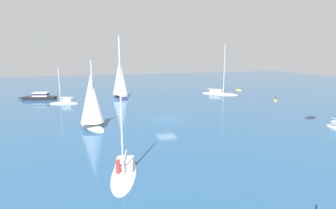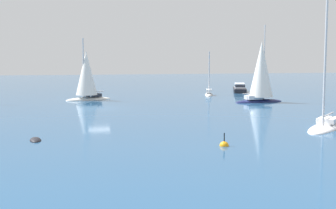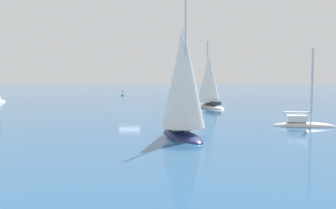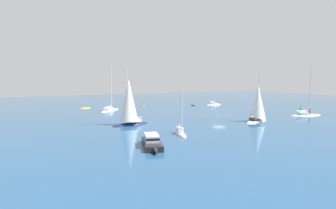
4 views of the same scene
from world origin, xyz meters
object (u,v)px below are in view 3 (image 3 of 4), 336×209
at_px(sailboat, 180,98).
at_px(ketch, 183,85).
at_px(sloop, 209,83).
at_px(mooring_buoy, 123,96).
at_px(yacht, 304,124).

bearing_deg(sailboat, ketch, -173.95).
relative_size(sloop, mooring_buoy, 6.29).
distance_m(ketch, mooring_buoy, 46.64).
distance_m(yacht, mooring_buoy, 44.83).
height_order(ketch, sailboat, sailboat).
xyz_separation_m(yacht, ketch, (-10.79, -4.10, 3.45)).
distance_m(sailboat, mooring_buoy, 13.12).
xyz_separation_m(yacht, mooring_buoy, (-15.10, 42.21, -0.20)).
relative_size(yacht, mooring_buoy, 5.00).
height_order(sloop, sailboat, sailboat).
bearing_deg(sailboat, sloop, -159.91).
height_order(ketch, mooring_buoy, ketch).
bearing_deg(sloop, ketch, 144.50).
relative_size(yacht, sailboat, 0.64).
height_order(yacht, ketch, ketch).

